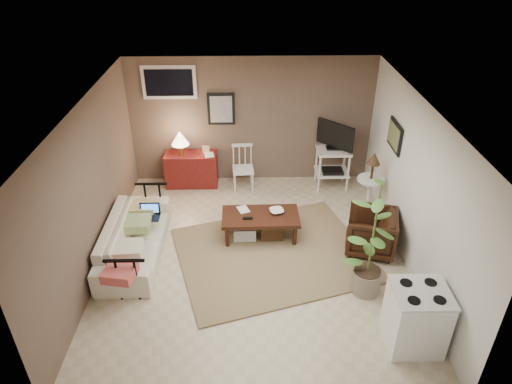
{
  "coord_description": "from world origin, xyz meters",
  "views": [
    {
      "loc": [
        -0.08,
        -5.45,
        4.41
      ],
      "look_at": [
        0.04,
        0.35,
        0.95
      ],
      "focal_mm": 32.0,
      "sensor_mm": 36.0,
      "label": 1
    }
  ],
  "objects_px": {
    "tv_stand": "(333,154)",
    "coffee_table": "(260,224)",
    "armchair": "(371,230)",
    "sofa": "(134,232)",
    "spindle_chair": "(243,169)",
    "red_console": "(191,166)",
    "stove": "(416,318)",
    "side_table": "(371,177)",
    "potted_plant": "(373,236)"
  },
  "relations": [
    {
      "from": "side_table",
      "to": "red_console",
      "type": "bearing_deg",
      "value": 160.03
    },
    {
      "from": "red_console",
      "to": "spindle_chair",
      "type": "xyz_separation_m",
      "value": [
        1.0,
        -0.16,
        0.01
      ]
    },
    {
      "from": "spindle_chair",
      "to": "armchair",
      "type": "height_order",
      "value": "spindle_chair"
    },
    {
      "from": "spindle_chair",
      "to": "potted_plant",
      "type": "xyz_separation_m",
      "value": [
        1.69,
        -2.85,
        0.52
      ]
    },
    {
      "from": "red_console",
      "to": "side_table",
      "type": "relative_size",
      "value": 0.94
    },
    {
      "from": "coffee_table",
      "to": "tv_stand",
      "type": "bearing_deg",
      "value": 49.09
    },
    {
      "from": "potted_plant",
      "to": "coffee_table",
      "type": "bearing_deg",
      "value": 138.38
    },
    {
      "from": "side_table",
      "to": "armchair",
      "type": "bearing_deg",
      "value": -100.76
    },
    {
      "from": "sofa",
      "to": "coffee_table",
      "type": "bearing_deg",
      "value": -79.15
    },
    {
      "from": "coffee_table",
      "to": "potted_plant",
      "type": "height_order",
      "value": "potted_plant"
    },
    {
      "from": "coffee_table",
      "to": "red_console",
      "type": "xyz_separation_m",
      "value": [
        -1.27,
        1.76,
        0.14
      ]
    },
    {
      "from": "potted_plant",
      "to": "tv_stand",
      "type": "bearing_deg",
      "value": 90.13
    },
    {
      "from": "coffee_table",
      "to": "sofa",
      "type": "height_order",
      "value": "sofa"
    },
    {
      "from": "armchair",
      "to": "stove",
      "type": "relative_size",
      "value": 0.87
    },
    {
      "from": "side_table",
      "to": "stove",
      "type": "distance_m",
      "value": 2.81
    },
    {
      "from": "coffee_table",
      "to": "side_table",
      "type": "xyz_separation_m",
      "value": [
        1.86,
        0.62,
        0.49
      ]
    },
    {
      "from": "red_console",
      "to": "armchair",
      "type": "distance_m",
      "value": 3.62
    },
    {
      "from": "coffee_table",
      "to": "spindle_chair",
      "type": "xyz_separation_m",
      "value": [
        -0.27,
        1.6,
        0.14
      ]
    },
    {
      "from": "sofa",
      "to": "potted_plant",
      "type": "height_order",
      "value": "potted_plant"
    },
    {
      "from": "sofa",
      "to": "potted_plant",
      "type": "relative_size",
      "value": 1.17
    },
    {
      "from": "side_table",
      "to": "stove",
      "type": "height_order",
      "value": "side_table"
    },
    {
      "from": "armchair",
      "to": "stove",
      "type": "bearing_deg",
      "value": 17.69
    },
    {
      "from": "stove",
      "to": "sofa",
      "type": "bearing_deg",
      "value": 153.81
    },
    {
      "from": "tv_stand",
      "to": "stove",
      "type": "distance_m",
      "value": 3.82
    },
    {
      "from": "spindle_chair",
      "to": "stove",
      "type": "xyz_separation_m",
      "value": [
        2.04,
        -3.77,
        0.02
      ]
    },
    {
      "from": "sofa",
      "to": "tv_stand",
      "type": "height_order",
      "value": "tv_stand"
    },
    {
      "from": "tv_stand",
      "to": "armchair",
      "type": "distance_m",
      "value": 2.01
    },
    {
      "from": "coffee_table",
      "to": "potted_plant",
      "type": "xyz_separation_m",
      "value": [
        1.41,
        -1.26,
        0.67
      ]
    },
    {
      "from": "armchair",
      "to": "coffee_table",
      "type": "bearing_deg",
      "value": -86.45
    },
    {
      "from": "sofa",
      "to": "armchair",
      "type": "xyz_separation_m",
      "value": [
        3.59,
        0.02,
        -0.03
      ]
    },
    {
      "from": "sofa",
      "to": "stove",
      "type": "height_order",
      "value": "stove"
    },
    {
      "from": "potted_plant",
      "to": "red_console",
      "type": "bearing_deg",
      "value": 131.66
    },
    {
      "from": "red_console",
      "to": "stove",
      "type": "xyz_separation_m",
      "value": [
        3.03,
        -3.93,
        0.02
      ]
    },
    {
      "from": "sofa",
      "to": "potted_plant",
      "type": "xyz_separation_m",
      "value": [
        3.32,
        -0.89,
        0.53
      ]
    },
    {
      "from": "tv_stand",
      "to": "coffee_table",
      "type": "bearing_deg",
      "value": -130.91
    },
    {
      "from": "sofa",
      "to": "side_table",
      "type": "height_order",
      "value": "side_table"
    },
    {
      "from": "armchair",
      "to": "stove",
      "type": "distance_m",
      "value": 1.83
    },
    {
      "from": "spindle_chair",
      "to": "tv_stand",
      "type": "height_order",
      "value": "tv_stand"
    },
    {
      "from": "side_table",
      "to": "stove",
      "type": "relative_size",
      "value": 1.43
    },
    {
      "from": "coffee_table",
      "to": "red_console",
      "type": "distance_m",
      "value": 2.17
    },
    {
      "from": "coffee_table",
      "to": "spindle_chair",
      "type": "relative_size",
      "value": 1.43
    },
    {
      "from": "stove",
      "to": "potted_plant",
      "type": "bearing_deg",
      "value": 110.94
    },
    {
      "from": "stove",
      "to": "coffee_table",
      "type": "bearing_deg",
      "value": 129.1
    },
    {
      "from": "side_table",
      "to": "potted_plant",
      "type": "xyz_separation_m",
      "value": [
        -0.45,
        -1.88,
        0.18
      ]
    },
    {
      "from": "spindle_chair",
      "to": "tv_stand",
      "type": "bearing_deg",
      "value": 0.9
    },
    {
      "from": "armchair",
      "to": "tv_stand",
      "type": "bearing_deg",
      "value": -156.98
    },
    {
      "from": "coffee_table",
      "to": "armchair",
      "type": "bearing_deg",
      "value": -11.56
    },
    {
      "from": "sofa",
      "to": "stove",
      "type": "relative_size",
      "value": 2.42
    },
    {
      "from": "red_console",
      "to": "side_table",
      "type": "height_order",
      "value": "side_table"
    },
    {
      "from": "tv_stand",
      "to": "sofa",
      "type": "bearing_deg",
      "value": -149.02
    }
  ]
}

